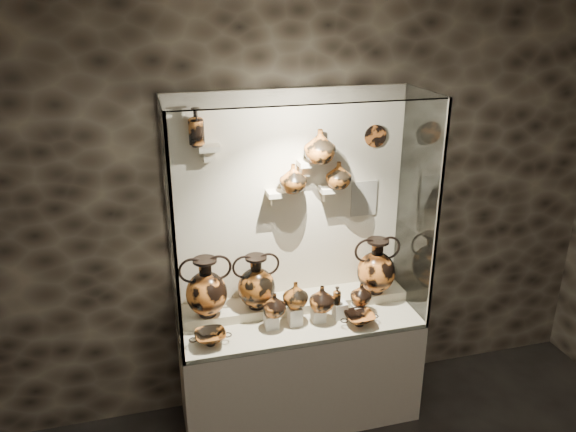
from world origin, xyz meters
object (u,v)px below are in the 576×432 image
at_px(amphora_right, 376,266).
at_px(kylix_left, 210,337).
at_px(jug_c, 322,298).
at_px(jug_a, 274,305).
at_px(jug_b, 295,294).
at_px(ovoid_vase_b, 320,146).
at_px(jug_e, 361,294).
at_px(amphora_mid, 256,282).
at_px(lekythos_small, 337,294).
at_px(kylix_right, 359,318).
at_px(lekythos_tall, 196,125).
at_px(ovoid_vase_c, 339,175).
at_px(ovoid_vase_a, 293,178).
at_px(amphora_left, 206,287).

distance_m(amphora_right, kylix_left, 1.32).
bearing_deg(jug_c, jug_a, -157.69).
distance_m(jug_b, jug_c, 0.19).
distance_m(jug_a, ovoid_vase_b, 1.11).
relative_size(amphora_right, jug_e, 2.67).
distance_m(amphora_right, ovoid_vase_b, 1.02).
bearing_deg(ovoid_vase_b, amphora_mid, -169.71).
bearing_deg(lekythos_small, amphora_right, 15.81).
bearing_deg(jug_c, kylix_right, -2.93).
height_order(jug_b, ovoid_vase_b, ovoid_vase_b).
xyz_separation_m(lekythos_tall, ovoid_vase_c, (0.95, -0.03, -0.39)).
xyz_separation_m(amphora_mid, ovoid_vase_b, (0.46, 0.05, 0.93)).
distance_m(jug_a, lekythos_tall, 1.30).
relative_size(amphora_right, ovoid_vase_b, 1.87).
xyz_separation_m(kylix_left, ovoid_vase_b, (0.83, 0.33, 1.15)).
distance_m(jug_e, ovoid_vase_a, 0.96).
relative_size(amphora_left, amphora_right, 1.01).
xyz_separation_m(jug_e, ovoid_vase_c, (-0.11, 0.24, 0.82)).
distance_m(jug_c, kylix_right, 0.30).
bearing_deg(lekythos_tall, jug_e, -22.56).
xyz_separation_m(jug_e, lekythos_tall, (-1.07, 0.27, 1.21)).
distance_m(kylix_right, ovoid_vase_a, 1.07).
bearing_deg(ovoid_vase_c, ovoid_vase_b, -158.60).
relative_size(jug_c, ovoid_vase_b, 0.82).
height_order(amphora_right, kylix_left, amphora_right).
relative_size(jug_e, lekythos_tall, 0.58).
bearing_deg(lekythos_tall, jug_c, -29.81).
distance_m(ovoid_vase_b, ovoid_vase_c, 0.27).
relative_size(kylix_right, ovoid_vase_b, 1.16).
bearing_deg(jug_e, amphora_mid, 179.11).
bearing_deg(jug_b, amphora_mid, 123.18).
bearing_deg(lekythos_small, lekythos_tall, 150.47).
bearing_deg(ovoid_vase_c, ovoid_vase_a, -165.15).
bearing_deg(lekythos_small, kylix_left, 174.40).
height_order(jug_b, kylix_left, jug_b).
distance_m(amphora_left, kylix_left, 0.35).
xyz_separation_m(jug_a, lekythos_small, (0.45, 0.00, 0.01)).
bearing_deg(jug_e, ovoid_vase_a, 164.36).
bearing_deg(jug_c, ovoid_vase_c, 76.43).
distance_m(jug_a, kylix_right, 0.60).
bearing_deg(ovoid_vase_c, jug_b, -133.74).
bearing_deg(jug_e, ovoid_vase_b, 152.19).
relative_size(amphora_mid, jug_c, 2.14).
distance_m(amphora_mid, kylix_right, 0.76).
xyz_separation_m(amphora_mid, lekythos_small, (0.53, -0.20, -0.07)).
bearing_deg(lekythos_tall, amphora_right, -13.67).
height_order(kylix_left, ovoid_vase_b, ovoid_vase_b).
height_order(amphora_mid, lekythos_small, amphora_mid).
xyz_separation_m(jug_b, lekythos_tall, (-0.58, 0.27, 1.15)).
height_order(kylix_left, ovoid_vase_a, ovoid_vase_a).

